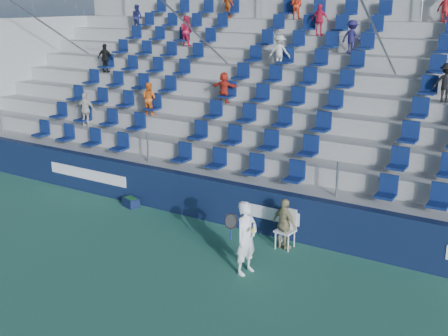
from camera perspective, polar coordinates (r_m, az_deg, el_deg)
The scene contains 7 objects.
ground at distance 13.22m, azimuth -7.25°, elevation -9.94°, with size 70.00×70.00×0.00m, color #32755A.
sponsor_wall at distance 15.34m, azimuth 0.06°, elevation -3.51°, with size 24.00×0.32×1.20m.
grandstand at distance 19.29m, azimuth 8.06°, elevation 5.30°, with size 24.00×8.17×6.63m.
tennis_player at distance 12.52m, azimuth 2.27°, elevation -7.09°, with size 0.69×0.68×1.70m.
line_judge_chair at distance 14.01m, azimuth 6.43°, elevation -5.82°, with size 0.48×0.49×0.98m.
line_judge at distance 13.84m, azimuth 6.17°, elevation -5.70°, with size 0.76×0.32×1.29m, color tan.
ball_bin at distance 16.90m, azimuth -9.45°, elevation -3.41°, with size 0.57×0.46×0.28m.
Camera 1 is at (7.57, -9.09, 5.91)m, focal length 45.00 mm.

